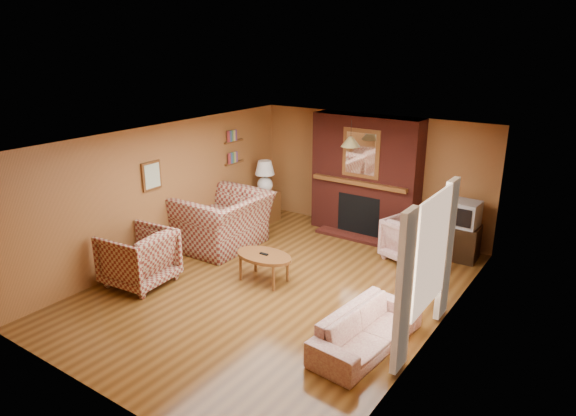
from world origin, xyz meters
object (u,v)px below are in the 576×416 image
Objects in this scene: plaid_loveseat at (223,221)px; floral_sofa at (367,329)px; side_table at (265,206)px; fireplace at (365,177)px; plaid_armchair at (139,257)px; tv_stand at (461,242)px; coffee_table at (264,257)px; crt_tv at (465,214)px; floral_armchair at (412,240)px; table_lamp at (265,175)px.

floral_sofa is at bearing 67.44° from plaid_loveseat.
side_table is at bearing -171.98° from plaid_loveseat.
plaid_armchair is (-1.95, -4.13, -0.73)m from fireplace.
plaid_loveseat is at bearing -155.64° from tv_stand.
crt_tv is (2.39, 2.73, 0.44)m from coffee_table.
table_lamp reaches higher than floral_armchair.
plaid_loveseat is at bearing -81.39° from side_table.
coffee_table is at bearing -96.61° from fireplace.
coffee_table is (1.51, -0.73, -0.10)m from plaid_loveseat.
side_table reaches higher than tv_stand.
floral_armchair is 1.70× the size of crt_tv.
tv_stand is (0.72, 0.56, -0.07)m from floral_armchair.
coffee_table is (1.61, 1.21, -0.04)m from plaid_armchair.
plaid_armchair is 5.62m from tv_stand.
table_lamp is 4.23m from tv_stand.
fireplace is 2.81× the size of floral_armchair.
table_lamp is 1.10× the size of tv_stand.
plaid_loveseat reaches higher than coffee_table.
floral_sofa is 5.10m from side_table.
plaid_armchair is 1.98× the size of crt_tv.
coffee_table is 3.65m from crt_tv.
fireplace is 3.75× the size of side_table.
plaid_armchair is 5.63m from crt_tv.
coffee_table is at bearing -131.20° from crt_tv.
tv_stand is at bearing -125.64° from floral_armchair.
coffee_table is 1.98× the size of crt_tv.
side_table is at bearing 57.29° from floral_sofa.
plaid_loveseat is 1.61× the size of coffee_table.
tv_stand is 1.25× the size of crt_tv.
plaid_loveseat is at bearing -152.90° from crt_tv.
plaid_loveseat reaches higher than floral_sofa.
crt_tv is at bearing -92.81° from tv_stand.
plaid_armchair is at bearing -115.29° from fireplace.
floral_sofa is 1.77× the size of coffee_table.
tv_stand is at bearing -5.15° from fireplace.
side_table is at bearing 12.80° from floral_armchair.
floral_armchair is at bearing 130.95° from plaid_armchair.
fireplace is at bearing 14.29° from side_table.
table_lamp is at bearing -171.98° from plaid_loveseat.
crt_tv reaches higher than coffee_table.
coffee_table is 1.57× the size of tv_stand.
coffee_table is at bearing 68.83° from floral_armchair.
plaid_armchair is 3.64m from table_lamp.
floral_sofa is at bearing 91.44° from plaid_armchair.
plaid_loveseat is 3.49m from floral_armchair.
crt_tv is (3.90, 2.00, 0.34)m from plaid_loveseat.
floral_sofa is 2.38m from coffee_table.
floral_armchair is 1.33× the size of side_table.
table_lamp is (-2.10, -0.53, -0.15)m from fireplace.
plaid_armchair is at bearing -135.46° from crt_tv.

